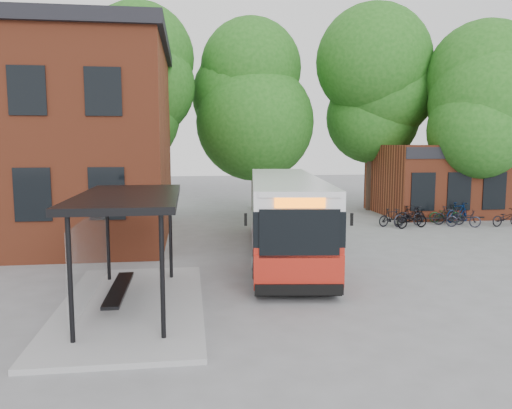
{
  "coord_description": "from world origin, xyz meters",
  "views": [
    {
      "loc": [
        -3.03,
        -13.37,
        4.09
      ],
      "look_at": [
        -0.75,
        3.52,
        2.0
      ],
      "focal_mm": 35.0,
      "sensor_mm": 36.0,
      "label": 1
    }
  ],
  "objects": [
    {
      "name": "ground",
      "position": [
        0.0,
        0.0,
        0.0
      ],
      "size": [
        100.0,
        100.0,
        0.0
      ],
      "primitive_type": "plane",
      "color": "slate"
    },
    {
      "name": "shop_row",
      "position": [
        15.0,
        14.0,
        2.0
      ],
      "size": [
        14.0,
        6.2,
        4.0
      ],
      "primitive_type": null,
      "color": "brown",
      "rests_on": "ground"
    },
    {
      "name": "bus_shelter",
      "position": [
        -4.5,
        -1.0,
        1.45
      ],
      "size": [
        3.6,
        7.0,
        2.9
      ],
      "primitive_type": null,
      "color": "black",
      "rests_on": "ground"
    },
    {
      "name": "bike_rail",
      "position": [
        9.28,
        10.0,
        0.19
      ],
      "size": [
        5.2,
        0.1,
        0.38
      ],
      "primitive_type": null,
      "color": "black",
      "rests_on": "ground"
    },
    {
      "name": "tree_0",
      "position": [
        -6.0,
        16.0,
        5.5
      ],
      "size": [
        7.92,
        7.92,
        11.0
      ],
      "primitive_type": null,
      "color": "#1E5717",
      "rests_on": "ground"
    },
    {
      "name": "tree_1",
      "position": [
        1.0,
        17.0,
        5.2
      ],
      "size": [
        7.92,
        7.92,
        10.4
      ],
      "primitive_type": null,
      "color": "#1E5717",
      "rests_on": "ground"
    },
    {
      "name": "tree_2",
      "position": [
        8.0,
        16.0,
        5.5
      ],
      "size": [
        7.92,
        7.92,
        11.0
      ],
      "primitive_type": null,
      "color": "#1E5717",
      "rests_on": "ground"
    },
    {
      "name": "tree_3",
      "position": [
        13.0,
        12.0,
        4.64
      ],
      "size": [
        7.04,
        7.04,
        9.28
      ],
      "primitive_type": null,
      "color": "#1E5717",
      "rests_on": "ground"
    },
    {
      "name": "city_bus",
      "position": [
        0.42,
        4.38,
        1.44
      ],
      "size": [
        3.81,
        11.58,
        2.89
      ],
      "primitive_type": null,
      "rotation": [
        0.0,
        0.0,
        -0.12
      ],
      "color": "#A92014",
      "rests_on": "ground"
    },
    {
      "name": "bicycle_0",
      "position": [
        7.67,
        9.32,
        0.46
      ],
      "size": [
        1.85,
        1.03,
        0.92
      ],
      "primitive_type": "imported",
      "rotation": [
        0.0,
        0.0,
        1.83
      ],
      "color": "black",
      "rests_on": "ground"
    },
    {
      "name": "bicycle_1",
      "position": [
        6.89,
        9.95,
        0.45
      ],
      "size": [
        1.56,
        0.82,
        0.9
      ],
      "primitive_type": "imported",
      "rotation": [
        0.0,
        0.0,
        1.85
      ],
      "color": "black",
      "rests_on": "ground"
    },
    {
      "name": "bicycle_2",
      "position": [
        7.72,
        9.81,
        0.5
      ],
      "size": [
        2.02,
        1.28,
        1.0
      ],
      "primitive_type": "imported",
      "rotation": [
        0.0,
        0.0,
        1.92
      ],
      "color": "black",
      "rests_on": "ground"
    },
    {
      "name": "bicycle_3",
      "position": [
        8.35,
        10.88,
        0.45
      ],
      "size": [
        1.5,
        0.45,
        0.89
      ],
      "primitive_type": "imported",
      "rotation": [
        0.0,
        0.0,
        1.55
      ],
      "color": "black",
      "rests_on": "ground"
    },
    {
      "name": "bicycle_4",
      "position": [
        10.31,
        9.25,
        0.43
      ],
      "size": [
        1.73,
        1.07,
        0.86
      ],
      "primitive_type": "imported",
      "rotation": [
        0.0,
        0.0,
        1.24
      ],
      "color": "black",
      "rests_on": "ground"
    },
    {
      "name": "bicycle_5",
      "position": [
        9.96,
        10.0,
        0.47
      ],
      "size": [
        1.63,
        0.79,
        0.94
      ],
      "primitive_type": "imported",
      "rotation": [
        0.0,
        0.0,
        1.34
      ],
      "color": "black",
      "rests_on": "ground"
    },
    {
      "name": "bicycle_6",
      "position": [
        10.12,
        10.67,
        0.44
      ],
      "size": [
        1.73,
        0.81,
        0.87
      ],
      "primitive_type": "imported",
      "rotation": [
        0.0,
        0.0,
        1.43
      ],
      "color": "black",
      "rests_on": "ground"
    },
    {
      "name": "bicycle_7",
      "position": [
        10.9,
        10.76,
        0.53
      ],
      "size": [
        1.81,
        1.09,
        1.05
      ],
      "primitive_type": "imported",
      "rotation": [
        0.0,
        0.0,
        1.94
      ],
      "color": "#051841",
      "rests_on": "ground"
    },
    {
      "name": "bicycle_extra_0",
      "position": [
        12.55,
        9.21,
        0.43
      ],
      "size": [
        1.71,
        0.83,
        0.86
      ],
      "primitive_type": "imported",
      "rotation": [
        0.0,
        0.0,
        1.73
      ],
      "color": "black",
      "rests_on": "ground"
    }
  ]
}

